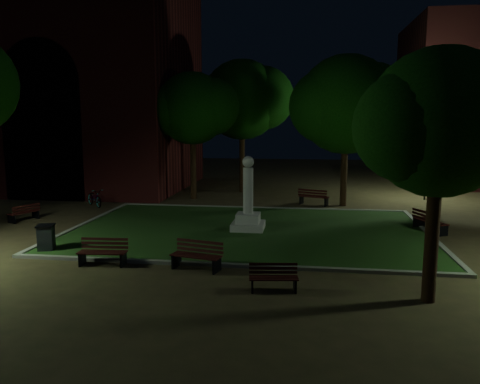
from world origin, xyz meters
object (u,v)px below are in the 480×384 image
object	(u,v)px
bench_near_left	(197,256)
monument	(248,209)
bench_right_side	(429,222)
bench_far_side	(313,197)
bench_west_near	(103,253)
trash_bin	(46,238)
bicycle	(95,198)
bench_near_right	(273,278)
bench_left_side	(24,213)

from	to	relation	value
bench_near_left	monument	bearing A→B (deg)	93.11
bench_right_side	bench_far_side	size ratio (longest dim) A/B	1.01
bench_west_near	trash_bin	distance (m)	2.99
monument	bicycle	size ratio (longest dim) A/B	1.72
monument	bench_near_right	world-z (taller)	monument
bench_west_near	monument	bearing A→B (deg)	47.92
bench_west_near	bench_left_side	xyz separation A→B (m)	(-6.66, 5.97, -0.03)
bench_near_right	monument	bearing A→B (deg)	95.30
monument	bench_right_side	size ratio (longest dim) A/B	1.77
bench_left_side	bicycle	distance (m)	4.43
bench_far_side	trash_bin	xyz separation A→B (m)	(-9.87, -10.98, 0.08)
bench_near_right	bench_far_side	distance (m)	13.83
bench_near_left	trash_bin	world-z (taller)	trash_bin
bench_left_side	trash_bin	bearing A→B (deg)	61.42
bench_right_side	bicycle	distance (m)	17.42
monument	bench_near_right	xyz separation A→B (m)	(1.60, -7.03, -0.60)
bench_right_side	bicycle	xyz separation A→B (m)	(-17.00, 3.81, 0.05)
bench_near_right	bench_right_side	distance (m)	9.98
bench_near_left	bench_far_side	size ratio (longest dim) A/B	0.98
bench_left_side	bench_near_left	bearing A→B (deg)	80.81
bench_left_side	bench_near_right	bearing A→B (deg)	80.80
bench_left_side	bench_right_side	size ratio (longest dim) A/B	0.86
bench_west_near	bench_left_side	bearing A→B (deg)	133.81
bench_left_side	bench_west_near	bearing A→B (deg)	70.13
bench_right_side	bench_near_right	bearing A→B (deg)	118.23
bench_near_left	trash_bin	distance (m)	6.08
bench_west_near	bench_far_side	xyz separation A→B (m)	(7.13, 12.18, 0.02)
monument	bench_near_left	size ratio (longest dim) A/B	1.82
bench_west_near	bench_far_side	world-z (taller)	bench_far_side
monument	bench_west_near	world-z (taller)	monument
bench_near_right	trash_bin	xyz separation A→B (m)	(-8.55, 2.78, 0.16)
bench_west_near	bench_left_side	world-z (taller)	bench_west_near
bench_left_side	bench_right_side	world-z (taller)	bench_right_side
bench_near_left	bench_near_right	xyz separation A→B (m)	(2.59, -1.57, -0.07)
bench_far_side	bicycle	world-z (taller)	bicycle
bench_near_right	bicycle	bearing A→B (deg)	125.39
bench_near_left	bench_west_near	xyz separation A→B (m)	(-3.22, 0.01, -0.02)
bicycle	monument	bearing A→B (deg)	-72.79
bench_near_left	bench_far_side	distance (m)	12.80
bench_far_side	bench_left_side	bearing A→B (deg)	43.97
bench_far_side	trash_bin	distance (m)	14.76
bench_west_near	bench_right_side	size ratio (longest dim) A/B	0.91
bench_near_left	bicycle	world-z (taller)	bicycle
bench_near_left	bicycle	size ratio (longest dim) A/B	0.94
bench_far_side	trash_bin	size ratio (longest dim) A/B	1.76
bench_west_near	bicycle	xyz separation A→B (m)	(-5.03, 10.09, 0.08)
bench_near_right	bicycle	xyz separation A→B (m)	(-10.85, 11.68, 0.13)
bench_left_side	monument	bearing A→B (deg)	109.23
bicycle	bench_far_side	bearing A→B (deg)	-36.37
bench_far_side	trash_bin	bearing A→B (deg)	67.79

